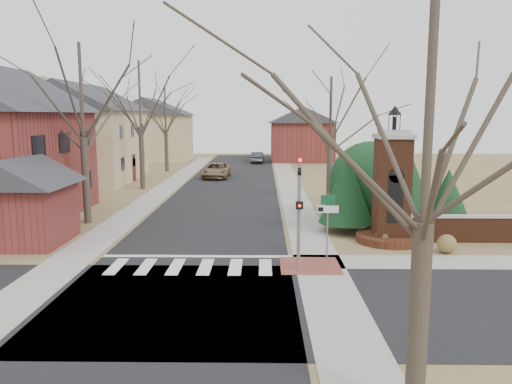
{
  "coord_description": "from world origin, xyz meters",
  "views": [
    {
      "loc": [
        2.9,
        -18.45,
        6.05
      ],
      "look_at": [
        2.55,
        6.0,
        2.25
      ],
      "focal_mm": 35.0,
      "sensor_mm": 36.0,
      "label": 1
    }
  ],
  "objects_px": {
    "brick_gate_monument": "(391,197)",
    "distant_car": "(257,157)",
    "pickup_truck": "(217,170)",
    "traffic_signal_pole": "(299,205)",
    "sign_post": "(328,214)"
  },
  "relations": [
    {
      "from": "traffic_signal_pole",
      "to": "distant_car",
      "type": "bearing_deg",
      "value": 92.76
    },
    {
      "from": "traffic_signal_pole",
      "to": "pickup_truck",
      "type": "relative_size",
      "value": 0.87
    },
    {
      "from": "pickup_truck",
      "to": "sign_post",
      "type": "bearing_deg",
      "value": -73.31
    },
    {
      "from": "traffic_signal_pole",
      "to": "pickup_truck",
      "type": "xyz_separation_m",
      "value": [
        -5.9,
        28.83,
        -1.87
      ]
    },
    {
      "from": "sign_post",
      "to": "distant_car",
      "type": "distance_m",
      "value": 42.81
    },
    {
      "from": "sign_post",
      "to": "pickup_truck",
      "type": "xyz_separation_m",
      "value": [
        -7.19,
        27.41,
        -1.23
      ]
    },
    {
      "from": "traffic_signal_pole",
      "to": "brick_gate_monument",
      "type": "relative_size",
      "value": 0.69
    },
    {
      "from": "sign_post",
      "to": "pickup_truck",
      "type": "relative_size",
      "value": 0.53
    },
    {
      "from": "pickup_truck",
      "to": "distant_car",
      "type": "bearing_deg",
      "value": 78.07
    },
    {
      "from": "brick_gate_monument",
      "to": "distant_car",
      "type": "height_order",
      "value": "brick_gate_monument"
    },
    {
      "from": "pickup_truck",
      "to": "distant_car",
      "type": "relative_size",
      "value": 1.22
    },
    {
      "from": "traffic_signal_pole",
      "to": "distant_car",
      "type": "relative_size",
      "value": 1.07
    },
    {
      "from": "traffic_signal_pole",
      "to": "sign_post",
      "type": "height_order",
      "value": "traffic_signal_pole"
    },
    {
      "from": "traffic_signal_pole",
      "to": "pickup_truck",
      "type": "bearing_deg",
      "value": 101.57
    },
    {
      "from": "brick_gate_monument",
      "to": "pickup_truck",
      "type": "xyz_separation_m",
      "value": [
        -10.6,
        24.41,
        -1.45
      ]
    }
  ]
}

